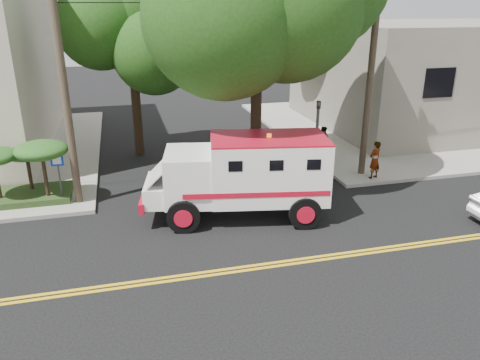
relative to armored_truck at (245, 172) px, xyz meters
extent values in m
plane|color=black|center=(-0.23, -3.50, -1.66)|extent=(100.00, 100.00, 0.00)
cube|color=gray|center=(13.27, 10.00, -1.58)|extent=(17.00, 17.00, 0.15)
cube|color=slate|center=(14.77, 10.50, 1.49)|extent=(14.00, 12.00, 6.00)
cylinder|color=#382D23|center=(-5.83, 2.50, 2.84)|extent=(0.28, 0.28, 9.00)
cylinder|color=#382D23|center=(6.07, 2.70, 2.84)|extent=(0.28, 0.28, 9.00)
cylinder|color=black|center=(1.27, 3.00, 1.84)|extent=(0.44, 0.44, 7.00)
sphere|color=#1A3D10|center=(1.27, 3.00, 5.34)|extent=(5.32, 5.32, 5.32)
cylinder|color=black|center=(-3.23, 8.50, 1.14)|extent=(0.44, 0.44, 5.60)
sphere|color=#1A3D10|center=(-3.23, 8.50, 3.94)|extent=(3.92, 3.92, 3.92)
sphere|color=#1A3D10|center=(-2.39, 7.94, 4.36)|extent=(3.36, 3.36, 3.36)
cylinder|color=black|center=(8.27, 12.50, 1.32)|extent=(0.44, 0.44, 5.95)
sphere|color=#1A3D10|center=(8.27, 12.50, 4.29)|extent=(4.20, 4.20, 4.20)
sphere|color=#1A3D10|center=(9.17, 11.90, 4.74)|extent=(3.60, 3.60, 3.60)
cylinder|color=#3F3F42|center=(3.57, 2.10, 0.14)|extent=(0.12, 0.12, 3.60)
imported|color=#3F3F42|center=(3.57, 2.10, 1.49)|extent=(0.15, 0.18, 0.90)
cylinder|color=#3F3F42|center=(-6.43, 2.70, -0.66)|extent=(0.06, 0.06, 2.00)
cube|color=#0C33A5|center=(-6.43, 2.64, 0.14)|extent=(0.45, 0.03, 0.45)
cube|color=#1E3314|center=(-7.73, 3.30, -1.39)|extent=(3.20, 2.00, 0.24)
cylinder|color=black|center=(-7.63, 3.70, -0.59)|extent=(0.14, 0.14, 1.36)
ellipsoid|color=#154816|center=(-7.63, 3.70, 0.18)|extent=(1.55, 1.55, 0.54)
cylinder|color=black|center=(-6.93, 2.80, -0.43)|extent=(0.14, 0.14, 1.68)
ellipsoid|color=#154816|center=(-6.93, 2.80, 0.52)|extent=(1.91, 1.91, 0.66)
cube|color=white|center=(0.82, -0.15, 0.12)|extent=(4.34, 3.03, 2.14)
cube|color=white|center=(-1.89, 0.35, -0.08)|extent=(2.01, 2.50, 1.73)
cube|color=black|center=(-2.67, 0.50, 0.38)|extent=(0.38, 1.71, 0.71)
cube|color=white|center=(-2.94, 0.55, -0.59)|extent=(1.28, 2.17, 0.71)
cube|color=#B30D23|center=(-3.44, 0.64, -0.84)|extent=(0.58, 2.19, 0.36)
cube|color=#B30D23|center=(0.82, -0.15, 1.22)|extent=(4.34, 3.03, 0.06)
cylinder|color=black|center=(-2.30, -0.73, -1.10)|extent=(1.16, 0.53, 1.12)
cylinder|color=black|center=(-1.88, 1.51, -1.10)|extent=(1.16, 0.53, 1.12)
cylinder|color=black|center=(1.71, -1.48, -1.10)|extent=(1.16, 0.53, 1.12)
cylinder|color=black|center=(2.13, 0.76, -1.10)|extent=(1.16, 0.53, 1.12)
imported|color=gray|center=(6.26, 2.00, -0.70)|extent=(0.69, 0.57, 1.63)
imported|color=gray|center=(5.31, 5.26, -0.74)|extent=(0.89, 0.79, 1.53)
camera|label=1|loc=(-4.01, -14.80, 5.51)|focal=35.00mm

